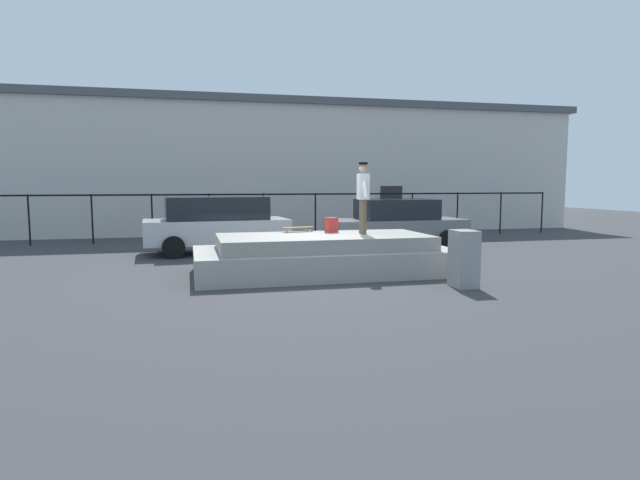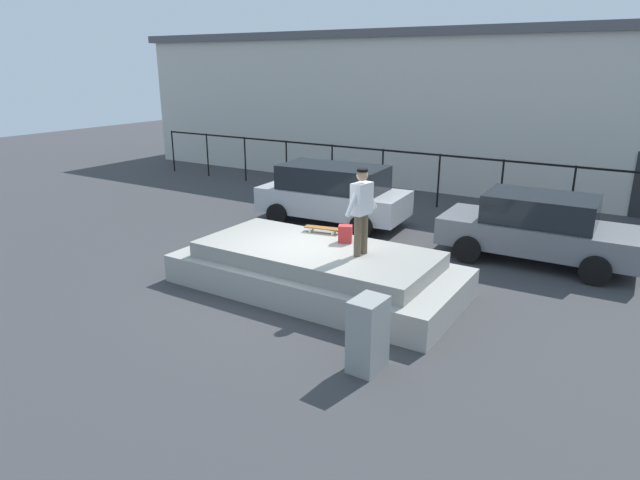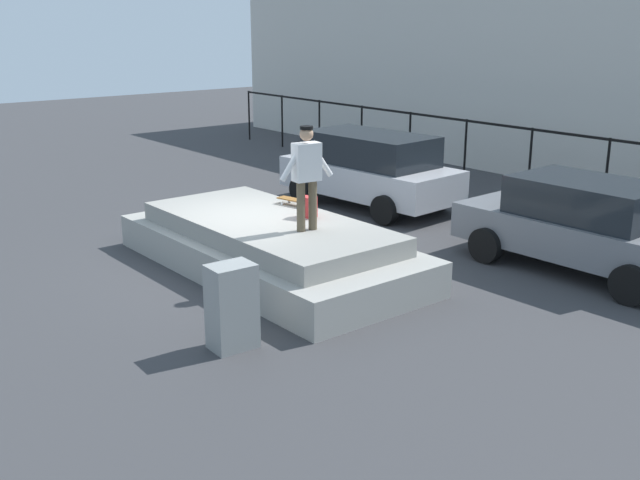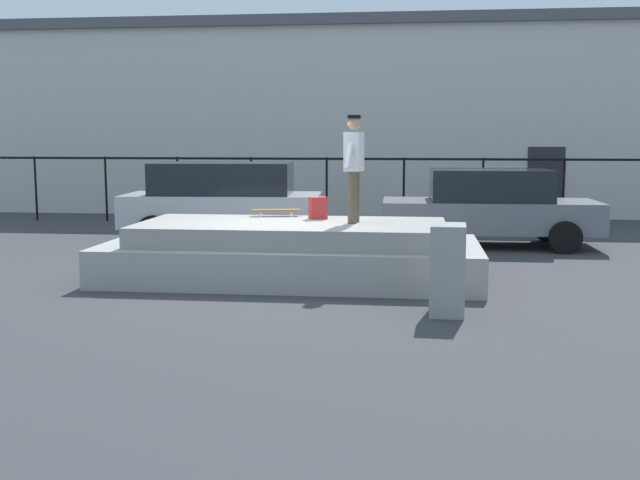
# 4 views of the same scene
# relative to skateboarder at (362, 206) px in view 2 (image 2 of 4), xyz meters

# --- Properties ---
(ground_plane) EXTENTS (60.00, 60.00, 0.00)m
(ground_plane) POSITION_rel_skateboarder_xyz_m (-1.30, -0.17, -1.89)
(ground_plane) COLOR #38383A
(concrete_ledge) EXTENTS (5.95, 2.76, 0.91)m
(concrete_ledge) POSITION_rel_skateboarder_xyz_m (-0.98, -0.06, -1.48)
(concrete_ledge) COLOR #9E9B93
(concrete_ledge) RESTS_ON ground_plane
(skateboarder) EXTENTS (0.30, 0.97, 1.70)m
(skateboarder) POSITION_rel_skateboarder_xyz_m (0.00, 0.00, 0.00)
(skateboarder) COLOR brown
(skateboarder) RESTS_ON concrete_ledge
(skateboard) EXTENTS (0.84, 0.36, 0.12)m
(skateboard) POSITION_rel_skateboarder_xyz_m (-1.41, 0.87, -0.88)
(skateboard) COLOR brown
(skateboard) RESTS_ON concrete_ledge
(backpack) EXTENTS (0.34, 0.29, 0.37)m
(backpack) POSITION_rel_skateboarder_xyz_m (-0.64, 0.52, -0.80)
(backpack) COLOR red
(backpack) RESTS_ON concrete_ledge
(car_silver_hatchback_near) EXTENTS (4.39, 2.31, 1.71)m
(car_silver_hatchback_near) POSITION_rel_skateboarder_xyz_m (-3.22, 4.37, -0.98)
(car_silver_hatchback_near) COLOR #B7B7BC
(car_silver_hatchback_near) RESTS_ON ground_plane
(car_grey_sedan_mid) EXTENTS (4.44, 2.13, 1.60)m
(car_grey_sedan_mid) POSITION_rel_skateboarder_xyz_m (2.52, 4.11, -1.07)
(car_grey_sedan_mid) COLOR slate
(car_grey_sedan_mid) RESTS_ON ground_plane
(utility_box) EXTENTS (0.47, 0.62, 1.16)m
(utility_box) POSITION_rel_skateboarder_xyz_m (1.38, -2.35, -1.31)
(utility_box) COLOR gray
(utility_box) RESTS_ON ground_plane
(fence_row) EXTENTS (24.06, 0.06, 1.74)m
(fence_row) POSITION_rel_skateboarder_xyz_m (-1.30, 7.82, -0.68)
(fence_row) COLOR black
(fence_row) RESTS_ON ground_plane
(warehouse_building) EXTENTS (30.01, 6.51, 5.68)m
(warehouse_building) POSITION_rel_skateboarder_xyz_m (-1.30, 12.92, 0.96)
(warehouse_building) COLOR beige
(warehouse_building) RESTS_ON ground_plane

